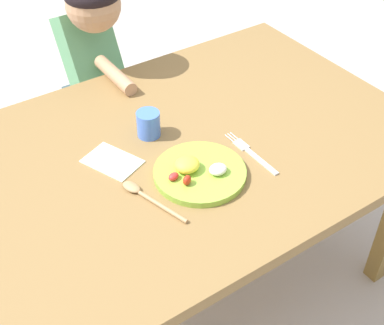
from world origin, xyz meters
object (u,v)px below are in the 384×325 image
object	(u,v)px
drinking_cup	(148,124)
person	(94,75)
spoon	(144,195)
plate	(199,172)
fork	(251,153)

from	to	relation	value
drinking_cup	person	distance (m)	0.54
spoon	drinking_cup	world-z (taller)	drinking_cup
plate	spoon	distance (m)	0.17
fork	plate	bearing A→B (deg)	86.85
fork	person	bearing A→B (deg)	9.86
fork	spoon	distance (m)	0.35
fork	person	xyz separation A→B (m)	(-0.14, 0.77, -0.07)
plate	drinking_cup	world-z (taller)	drinking_cup
plate	fork	distance (m)	0.18
drinking_cup	spoon	bearing A→B (deg)	-123.41
fork	person	distance (m)	0.79
plate	spoon	xyz separation A→B (m)	(-0.17, 0.01, -0.01)
spoon	person	size ratio (longest dim) A/B	0.22
drinking_cup	person	world-z (taller)	person
plate	person	distance (m)	0.77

